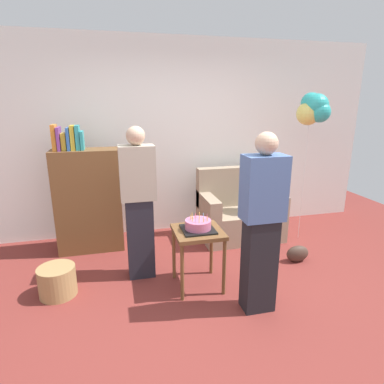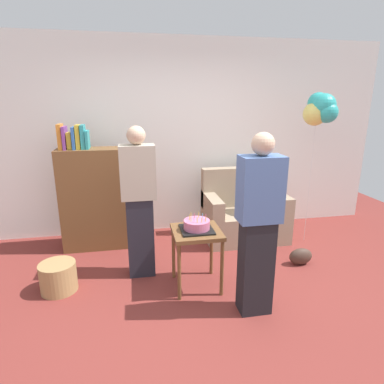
{
  "view_description": "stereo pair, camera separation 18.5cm",
  "coord_description": "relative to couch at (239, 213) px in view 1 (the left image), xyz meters",
  "views": [
    {
      "loc": [
        -0.85,
        -2.5,
        1.87
      ],
      "look_at": [
        -0.07,
        0.63,
        0.95
      ],
      "focal_mm": 30.14,
      "sensor_mm": 36.0,
      "label": 1
    },
    {
      "loc": [
        -0.67,
        -2.54,
        1.87
      ],
      "look_at": [
        -0.07,
        0.63,
        0.95
      ],
      "focal_mm": 30.14,
      "sensor_mm": 36.0,
      "label": 2
    }
  ],
  "objects": [
    {
      "name": "wicker_basket",
      "position": [
        -2.29,
        -0.95,
        -0.19
      ],
      "size": [
        0.36,
        0.36,
        0.3
      ],
      "primitive_type": "cylinder",
      "color": "#A88451",
      "rests_on": "ground_plane"
    },
    {
      "name": "person_holding_cake",
      "position": [
        -0.46,
        -1.61,
        0.49
      ],
      "size": [
        0.36,
        0.22,
        1.63
      ],
      "rotation": [
        0.0,
        0.0,
        3.26
      ],
      "color": "black",
      "rests_on": "ground_plane"
    },
    {
      "name": "person_blowing_candles",
      "position": [
        -1.44,
        -0.76,
        0.49
      ],
      "size": [
        0.36,
        0.22,
        1.63
      ],
      "rotation": [
        0.0,
        0.0,
        -0.09
      ],
      "color": "#23232D",
      "rests_on": "ground_plane"
    },
    {
      "name": "bookshelf",
      "position": [
        -2.01,
        0.07,
        0.34
      ],
      "size": [
        0.8,
        0.36,
        1.6
      ],
      "color": "brown",
      "rests_on": "ground_plane"
    },
    {
      "name": "ground_plane",
      "position": [
        -0.83,
        -1.49,
        -0.34
      ],
      "size": [
        8.0,
        8.0,
        0.0
      ],
      "primitive_type": "plane",
      "color": "maroon"
    },
    {
      "name": "couch",
      "position": [
        0.0,
        0.0,
        0.0
      ],
      "size": [
        1.1,
        0.7,
        0.96
      ],
      "color": "gray",
      "rests_on": "ground_plane"
    },
    {
      "name": "side_table",
      "position": [
        -0.9,
        -1.12,
        0.19
      ],
      "size": [
        0.48,
        0.48,
        0.62
      ],
      "color": "brown",
      "rests_on": "ground_plane"
    },
    {
      "name": "wall_back",
      "position": [
        -0.83,
        0.56,
        1.01
      ],
      "size": [
        6.0,
        0.1,
        2.7
      ],
      "primitive_type": "cube",
      "color": "silver",
      "rests_on": "ground_plane"
    },
    {
      "name": "birthday_cake",
      "position": [
        -0.9,
        -1.12,
        0.33
      ],
      "size": [
        0.32,
        0.32,
        0.17
      ],
      "color": "black",
      "rests_on": "side_table"
    },
    {
      "name": "balloon_bunch",
      "position": [
        0.84,
        -0.27,
        1.43
      ],
      "size": [
        0.38,
        0.38,
        1.97
      ],
      "color": "silver",
      "rests_on": "ground_plane"
    },
    {
      "name": "handbag",
      "position": [
        0.4,
        -0.9,
        -0.24
      ],
      "size": [
        0.28,
        0.14,
        0.2
      ],
      "primitive_type": "ellipsoid",
      "color": "#473328",
      "rests_on": "ground_plane"
    }
  ]
}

